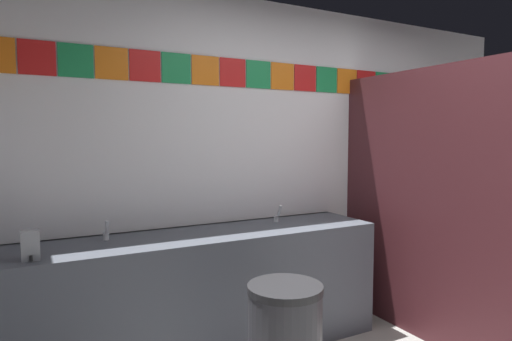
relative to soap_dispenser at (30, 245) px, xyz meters
The scene contains 7 objects.
wall_back 2.14m from the soap_dispenser, 13.66° to the left, with size 4.59×0.09×2.54m.
vanity_counter 1.17m from the soap_dispenser, ahead, with size 2.50×0.58×0.84m.
faucet_left 0.50m from the soap_dispenser, 31.47° to the left, with size 0.04×0.10×0.14m.
faucet_right 1.69m from the soap_dispenser, ahead, with size 0.04×0.10×0.14m.
soap_dispenser is the anchor object (origin of this frame).
stall_divider 2.75m from the soap_dispenser, 12.13° to the right, with size 0.92×1.55×1.98m.
toilet 3.22m from the soap_dispenser, ahead, with size 0.39×0.49×0.74m.
Camera 1 is at (-2.05, -1.23, 1.49)m, focal length 30.32 mm.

